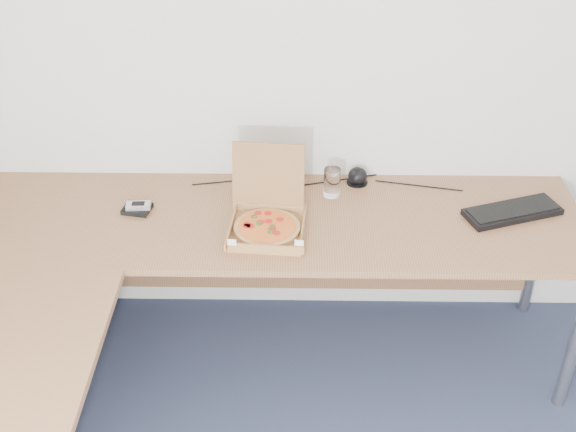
{
  "coord_description": "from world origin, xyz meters",
  "views": [
    {
      "loc": [
        -0.41,
        -1.07,
        2.39
      ],
      "look_at": [
        -0.45,
        1.28,
        0.82
      ],
      "focal_mm": 45.9,
      "sensor_mm": 36.0,
      "label": 1
    }
  ],
  "objects_px": {
    "desk": "(183,290)",
    "wallet": "(137,209)",
    "drinking_glass": "(332,182)",
    "keyboard": "(512,212)",
    "pizza_box": "(267,222)"
  },
  "relations": [
    {
      "from": "desk",
      "to": "wallet",
      "type": "xyz_separation_m",
      "value": [
        -0.25,
        0.47,
        0.04
      ]
    },
    {
      "from": "drinking_glass",
      "to": "wallet",
      "type": "xyz_separation_m",
      "value": [
        -0.8,
        -0.14,
        -0.05
      ]
    },
    {
      "from": "drinking_glass",
      "to": "wallet",
      "type": "relative_size",
      "value": 1.14
    },
    {
      "from": "drinking_glass",
      "to": "keyboard",
      "type": "distance_m",
      "value": 0.75
    },
    {
      "from": "pizza_box",
      "to": "wallet",
      "type": "relative_size",
      "value": 3.09
    },
    {
      "from": "keyboard",
      "to": "wallet",
      "type": "bearing_deg",
      "value": 160.42
    },
    {
      "from": "keyboard",
      "to": "wallet",
      "type": "relative_size",
      "value": 3.62
    },
    {
      "from": "drinking_glass",
      "to": "desk",
      "type": "bearing_deg",
      "value": -132.44
    },
    {
      "from": "pizza_box",
      "to": "wallet",
      "type": "height_order",
      "value": "pizza_box"
    },
    {
      "from": "pizza_box",
      "to": "keyboard",
      "type": "xyz_separation_m",
      "value": [
        0.99,
        0.13,
        -0.02
      ]
    },
    {
      "from": "pizza_box",
      "to": "keyboard",
      "type": "height_order",
      "value": "pizza_box"
    },
    {
      "from": "desk",
      "to": "pizza_box",
      "type": "xyz_separation_m",
      "value": [
        0.29,
        0.34,
        0.06
      ]
    },
    {
      "from": "keyboard",
      "to": "drinking_glass",
      "type": "bearing_deg",
      "value": 149.76
    },
    {
      "from": "desk",
      "to": "pizza_box",
      "type": "distance_m",
      "value": 0.45
    },
    {
      "from": "drinking_glass",
      "to": "keyboard",
      "type": "xyz_separation_m",
      "value": [
        0.73,
        -0.14,
        -0.05
      ]
    }
  ]
}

